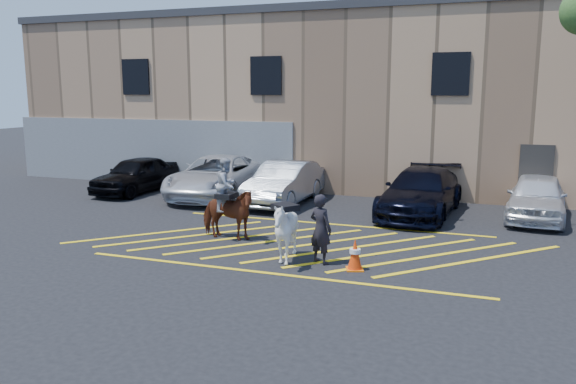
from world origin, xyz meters
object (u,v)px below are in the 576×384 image
(car_black_suv, at_px, (136,175))
(car_white_pickup, at_px, (217,177))
(car_silver_sedan, at_px, (284,183))
(car_white_suv, at_px, (537,197))
(handler, at_px, (321,229))
(saddled_white, at_px, (285,231))
(car_blue_suv, at_px, (421,192))
(mounted_bay, at_px, (227,207))
(traffic_cone, at_px, (355,254))

(car_black_suv, xyz_separation_m, car_white_pickup, (3.45, 0.27, 0.06))
(car_silver_sedan, height_order, car_white_suv, car_silver_sedan)
(handler, xyz_separation_m, saddled_white, (-0.81, -0.20, -0.07))
(car_blue_suv, height_order, handler, handler)
(car_silver_sedan, height_order, car_blue_suv, car_silver_sedan)
(car_silver_sedan, relative_size, mounted_bay, 2.03)
(car_white_pickup, xyz_separation_m, traffic_cone, (7.00, -7.07, -0.41))
(car_blue_suv, xyz_separation_m, traffic_cone, (-0.75, -6.41, -0.39))
(car_blue_suv, relative_size, handler, 3.11)
(car_blue_suv, xyz_separation_m, saddled_white, (-2.43, -6.39, 0.01))
(car_silver_sedan, height_order, saddled_white, car_silver_sedan)
(car_silver_sedan, bearing_deg, car_black_suv, -179.08)
(car_silver_sedan, bearing_deg, car_white_pickup, 174.22)
(traffic_cone, bearing_deg, car_white_suv, 58.21)
(car_white_pickup, bearing_deg, car_white_suv, -5.14)
(mounted_bay, bearing_deg, car_black_suv, 140.86)
(car_black_suv, bearing_deg, car_white_suv, 3.73)
(car_white_suv, distance_m, saddled_white, 9.09)
(car_silver_sedan, distance_m, handler, 7.22)
(saddled_white, distance_m, traffic_cone, 1.73)
(mounted_bay, relative_size, traffic_cone, 3.08)
(car_white_suv, xyz_separation_m, mounted_bay, (-8.16, -5.42, 0.19))
(car_blue_suv, height_order, car_white_suv, car_blue_suv)
(car_white_pickup, height_order, car_silver_sedan, car_white_pickup)
(car_black_suv, distance_m, car_blue_suv, 11.20)
(car_white_suv, bearing_deg, handler, -121.72)
(car_silver_sedan, bearing_deg, handler, -61.30)
(mounted_bay, xyz_separation_m, saddled_white, (2.21, -1.45, -0.15))
(mounted_bay, bearing_deg, car_silver_sedan, 92.34)
(car_white_pickup, relative_size, car_silver_sedan, 1.22)
(car_black_suv, height_order, car_white_pickup, car_white_pickup)
(handler, bearing_deg, car_white_suv, -103.36)
(saddled_white, bearing_deg, car_white_suv, 49.07)
(car_white_suv, height_order, saddled_white, saddled_white)
(saddled_white, bearing_deg, handler, 13.78)
(handler, bearing_deg, mounted_bay, 1.75)
(mounted_bay, xyz_separation_m, traffic_cone, (3.89, -1.47, -0.54))
(car_silver_sedan, bearing_deg, car_white_suv, 3.60)
(car_black_suv, distance_m, mounted_bay, 8.46)
(car_white_suv, height_order, handler, handler)
(car_silver_sedan, bearing_deg, car_blue_suv, -0.93)
(car_black_suv, distance_m, handler, 11.62)
(car_black_suv, bearing_deg, handler, -31.11)
(car_white_pickup, bearing_deg, car_black_suv, -179.73)
(car_white_suv, height_order, traffic_cone, car_white_suv)
(car_white_pickup, distance_m, mounted_bay, 6.41)
(saddled_white, xyz_separation_m, traffic_cone, (1.69, -0.02, -0.40))
(car_black_suv, distance_m, car_silver_sedan, 6.35)
(handler, bearing_deg, car_white_pickup, -23.94)
(car_white_pickup, height_order, traffic_cone, car_white_pickup)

